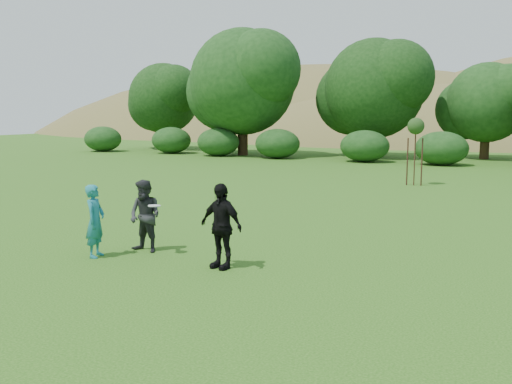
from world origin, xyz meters
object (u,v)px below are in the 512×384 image
player_black (221,226)px  sapling (416,128)px  player_teal (95,221)px  player_grey (145,216)px

player_black → sapling: sapling is taller
player_black → sapling: 14.99m
player_teal → sapling: bearing=-31.6°
player_teal → player_grey: 1.07m
player_teal → player_black: bearing=-99.5°
player_teal → player_black: size_ratio=0.92×
player_teal → sapling: sapling is taller
player_grey → player_black: 2.19m
player_teal → player_grey: (0.68, 0.83, 0.02)m
sapling → player_grey: bearing=-101.7°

